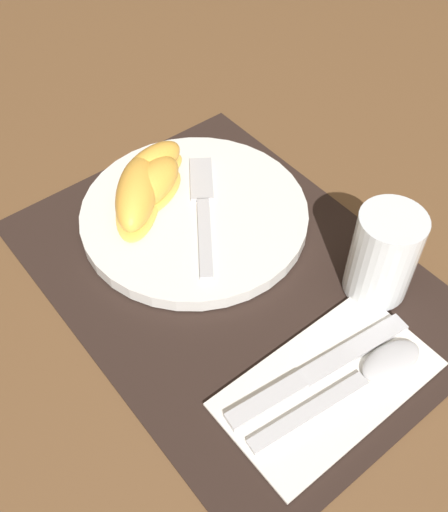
{
  "coord_description": "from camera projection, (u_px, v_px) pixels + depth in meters",
  "views": [
    {
      "loc": [
        0.3,
        -0.26,
        0.51
      ],
      "look_at": [
        -0.01,
        -0.0,
        0.02
      ],
      "focal_mm": 42.0,
      "sensor_mm": 36.0,
      "label": 1
    }
  ],
  "objects": [
    {
      "name": "citrus_wedge_0",
      "position": [
        152.0,
        166.0,
        0.7
      ],
      "size": [
        0.06,
        0.1,
        0.04
      ],
      "color": "#F7C656",
      "rests_on": "plate"
    },
    {
      "name": "knife",
      "position": [
        316.0,
        372.0,
        0.56
      ],
      "size": [
        0.04,
        0.2,
        0.01
      ],
      "color": "#BCBCC1",
      "rests_on": "napkin"
    },
    {
      "name": "spoon",
      "position": [
        370.0,
        374.0,
        0.55
      ],
      "size": [
        0.05,
        0.19,
        0.01
      ],
      "color": "#BCBCC1",
      "rests_on": "napkin"
    },
    {
      "name": "fork",
      "position": [
        203.0,
        205.0,
        0.68
      ],
      "size": [
        0.16,
        0.12,
        0.0
      ],
      "color": "#BCBCC1",
      "rests_on": "plate"
    },
    {
      "name": "plate",
      "position": [
        194.0,
        215.0,
        0.69
      ],
      "size": [
        0.26,
        0.26,
        0.02
      ],
      "color": "white",
      "rests_on": "placemat"
    },
    {
      "name": "juice_glass",
      "position": [
        382.0,
        259.0,
        0.6
      ],
      "size": [
        0.07,
        0.07,
        0.1
      ],
      "color": "silver",
      "rests_on": "placemat"
    },
    {
      "name": "placemat",
      "position": [
        233.0,
        276.0,
        0.64
      ],
      "size": [
        0.47,
        0.34,
        0.0
      ],
      "color": "black",
      "rests_on": "ground_plane"
    },
    {
      "name": "citrus_wedge_1",
      "position": [
        152.0,
        185.0,
        0.68
      ],
      "size": [
        0.08,
        0.11,
        0.04
      ],
      "color": "#F7C656",
      "rests_on": "plate"
    },
    {
      "name": "ground_plane",
      "position": [
        233.0,
        277.0,
        0.64
      ],
      "size": [
        3.0,
        3.0,
        0.0
      ],
      "primitive_type": "plane",
      "color": "brown"
    },
    {
      "name": "citrus_wedge_2",
      "position": [
        137.0,
        194.0,
        0.67
      ],
      "size": [
        0.12,
        0.12,
        0.04
      ],
      "color": "#F7C656",
      "rests_on": "plate"
    },
    {
      "name": "napkin",
      "position": [
        329.0,
        384.0,
        0.55
      ],
      "size": [
        0.11,
        0.21,
        0.0
      ],
      "color": "white",
      "rests_on": "placemat"
    }
  ]
}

